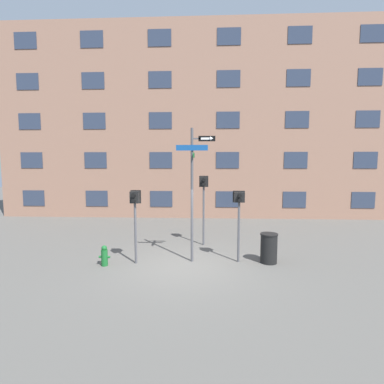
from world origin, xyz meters
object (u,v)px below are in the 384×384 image
(pedestrian_signal_left, at_px, (135,207))
(fire_hydrant, at_px, (104,256))
(street_sign_pole, at_px, (194,184))
(pedestrian_signal_across, at_px, (204,191))
(pedestrian_signal_right, at_px, (239,206))
(trash_bin, at_px, (269,248))

(pedestrian_signal_left, relative_size, fire_hydrant, 3.62)
(street_sign_pole, relative_size, pedestrian_signal_left, 1.83)
(pedestrian_signal_left, xyz_separation_m, pedestrian_signal_across, (2.26, 2.36, 0.30))
(street_sign_pole, xyz_separation_m, pedestrian_signal_right, (1.53, 0.03, -0.76))
(pedestrian_signal_right, bearing_deg, street_sign_pole, -179.04)
(pedestrian_signal_across, distance_m, fire_hydrant, 4.60)
(pedestrian_signal_right, height_order, trash_bin, pedestrian_signal_right)
(pedestrian_signal_left, distance_m, trash_bin, 4.73)
(trash_bin, bearing_deg, pedestrian_signal_across, 137.07)
(pedestrian_signal_right, xyz_separation_m, trash_bin, (1.02, -0.04, -1.42))
(fire_hydrant, distance_m, trash_bin, 5.51)
(pedestrian_signal_right, distance_m, pedestrian_signal_across, 2.39)
(pedestrian_signal_right, relative_size, trash_bin, 2.41)
(trash_bin, bearing_deg, pedestrian_signal_left, -176.50)
(pedestrian_signal_across, xyz_separation_m, fire_hydrant, (-3.24, -2.64, -1.90))
(street_sign_pole, relative_size, pedestrian_signal_right, 1.86)
(fire_hydrant, bearing_deg, pedestrian_signal_across, 39.18)
(pedestrian_signal_left, bearing_deg, pedestrian_signal_across, 46.17)
(street_sign_pole, bearing_deg, fire_hydrant, -168.78)
(pedestrian_signal_left, bearing_deg, fire_hydrant, -163.70)
(street_sign_pole, xyz_separation_m, pedestrian_signal_left, (-1.95, -0.29, -0.76))
(pedestrian_signal_right, relative_size, pedestrian_signal_across, 0.86)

